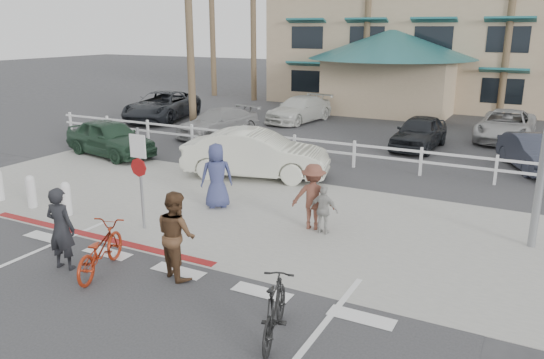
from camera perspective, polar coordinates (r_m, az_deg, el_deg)
The scene contains 28 objects.
ground at distance 11.04m, azimuth -11.95°, elevation -10.86°, with size 140.00×140.00×0.00m, color #333335.
bike_path at distance 9.80m, azimuth -19.61°, elevation -15.19°, with size 12.00×16.00×0.01m, color #333335.
sidewalk_plaza at distance 14.47m, azimuth -0.62°, elevation -3.86°, with size 22.00×7.00×0.01m, color gray.
cross_street at distance 17.93m, azimuth 5.45°, elevation 0.01°, with size 40.00×5.00×0.01m, color #333335.
parking_lot at distance 26.74m, azimuth 13.26°, elevation 5.00°, with size 50.00×16.00×0.01m, color #333335.
curb_red at distance 13.75m, azimuth -18.52°, elevation -5.82°, with size 7.00×0.25×0.02m, color maroon.
rail_fence at distance 19.45m, azimuth 9.10°, elevation 2.67°, with size 29.40×0.16×1.00m, color silver, non-canonical shape.
building at distance 38.74m, azimuth 21.95°, elevation 16.01°, with size 28.00×16.00×11.30m, color tan, non-canonical shape.
sign_post at distance 13.51m, azimuth -13.97°, elevation 0.62°, with size 0.50×0.10×2.90m, color gray, non-canonical shape.
bollard_0 at distance 15.38m, azimuth -21.24°, elevation -1.93°, with size 0.26×0.26×0.95m, color silver, non-canonical shape.
bollard_1 at distance 16.43m, azimuth -24.48°, elevation -1.18°, with size 0.26×0.26×0.95m, color silver, non-canonical shape.
palm_1 at distance 37.39m, azimuth -2.04°, elevation 18.44°, with size 4.00×4.00×13.00m, color #194119, non-canonical shape.
palm_10 at distance 27.88m, azimuth -8.98°, elevation 18.06°, with size 4.00×4.00×12.00m, color #194119, non-canonical shape.
bike_red at distance 11.62m, azimuth -18.04°, elevation -7.19°, with size 0.67×1.92×1.01m, color maroon.
rider_red at distance 11.93m, azimuth -21.76°, elevation -4.94°, with size 0.65×0.43×1.79m, color black.
bike_black at distance 8.84m, azimuth 0.29°, elevation -13.82°, with size 0.50×1.78×1.07m, color black.
rider_black at distance 10.92m, azimuth -10.26°, elevation -5.85°, with size 0.88×0.69×1.82m, color #4E331F.
pedestrian_a at distance 13.33m, azimuth 4.45°, elevation -1.86°, with size 1.09×0.63×1.69m, color brown.
pedestrian_child at distance 13.07m, azimuth 5.59°, elevation -3.29°, with size 0.73×0.30×1.25m, color #A2A19B.
pedestrian_b at distance 14.94m, azimuth -5.96°, elevation 0.39°, with size 0.90×0.59×1.85m, color navy.
car_white_sedan at distance 17.96m, azimuth -1.75°, elevation 2.76°, with size 1.71×4.89×1.61m, color beige.
car_red_compact at distance 22.03m, azimuth -17.02°, elevation 4.32°, with size 1.71×4.24×1.44m, color #203C2A.
lot_car_0 at distance 29.97m, azimuth -11.75°, elevation 7.75°, with size 2.58×5.59×1.55m, color black.
lot_car_1 at distance 25.12m, azimuth -5.80°, elevation 6.12°, with size 1.79×4.41×1.28m, color gray.
lot_car_2 at distance 23.17m, azimuth 15.56°, elevation 4.90°, with size 1.63×4.04×1.38m, color black.
lot_car_3 at distance 21.10m, azimuth 26.30°, elevation 2.61°, with size 1.34×3.84×1.27m, color #2A2D3A.
lot_car_4 at distance 28.89m, azimuth 2.95°, elevation 7.55°, with size 1.88×4.63×1.34m, color silver.
lot_car_5 at distance 26.14m, azimuth 23.84°, elevation 5.32°, with size 2.26×4.90×1.36m, color #A5A5A5.
Camera 1 is at (6.46, -7.48, 4.93)m, focal length 35.00 mm.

